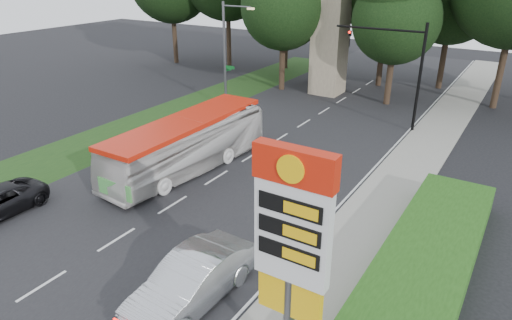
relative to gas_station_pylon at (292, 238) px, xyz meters
The scene contains 12 objects.
ground 10.41m from the gas_station_pylon, 167.77° to the right, with size 120.00×120.00×0.00m, color black.
road_surface 14.30m from the gas_station_pylon, 132.60° to the left, with size 14.00×80.00×0.02m, color black.
sidewalk_right 10.95m from the gas_station_pylon, 94.00° to the left, with size 3.00×80.00×0.12m, color gray.
grass_verge_left 25.01m from the gas_station_pylon, 139.44° to the left, with size 5.00×50.00×0.02m, color #193814.
hedge 7.49m from the gas_station_pylon, 69.05° to the left, with size 3.00×14.00×1.20m, color #1F4913.
gas_station_pylon is the anchor object (origin of this frame).
traffic_signal_mast 22.29m from the gas_station_pylon, 99.09° to the left, with size 6.10×0.35×7.20m.
streetlight_signs 25.74m from the gas_station_pylon, 128.96° to the left, with size 2.75×0.98×8.00m.
monument 30.17m from the gas_station_pylon, 111.80° to the left, with size 3.00×3.00×10.05m.
tree_monument_right 28.32m from the gas_station_pylon, 101.71° to the left, with size 6.72×6.72×13.20m.
transit_bus 14.60m from the gas_station_pylon, 141.00° to the left, with size 2.49×10.63×2.96m, color silver.
sedan_silver 5.48m from the gas_station_pylon, 169.35° to the left, with size 1.84×5.29×1.74m, color #B3B6BB.
Camera 1 is at (13.51, -6.59, 10.75)m, focal length 32.00 mm.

